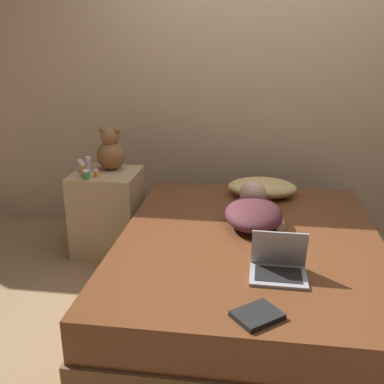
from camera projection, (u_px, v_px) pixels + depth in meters
The scene contains 14 objects.
ground_plane at pixel (246, 305), 2.84m from camera, with size 12.00×12.00×0.00m, color #937551.
wall_back at pixel (257, 77), 3.60m from camera, with size 8.00×0.06×2.60m.
bed at pixel (248, 272), 2.76m from camera, with size 1.58×1.97×0.48m.
nightstand at pixel (108, 212), 3.47m from camera, with size 0.49×0.46×0.65m.
pillow at pixel (262, 188), 3.35m from camera, with size 0.51×0.35×0.13m.
person_lying at pixel (254, 210), 2.88m from camera, with size 0.38×0.69×0.19m.
laptop at pixel (278, 265), 2.24m from camera, with size 0.28×0.23×0.23m.
teddy_bear at pixel (111, 151), 3.40m from camera, with size 0.22×0.22×0.33m.
bottle_amber at pixel (83, 170), 3.25m from camera, with size 0.03×0.03×0.11m.
bottle_orange at pixel (96, 173), 3.24m from camera, with size 0.03×0.03×0.06m.
bottle_green at pixel (86, 174), 3.20m from camera, with size 0.05×0.05×0.07m.
bottle_pink at pixel (81, 166), 3.36m from camera, with size 0.04×0.04×0.10m.
bottle_clear at pixel (88, 163), 3.41m from camera, with size 0.04×0.04×0.10m.
book at pixel (257, 315), 1.91m from camera, with size 0.25×0.24×0.02m.
Camera 1 is at (0.00, -2.47, 1.61)m, focal length 42.00 mm.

